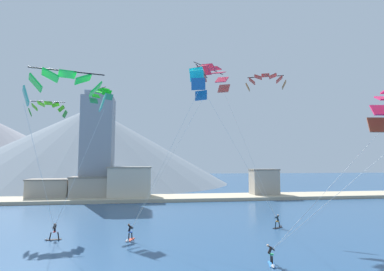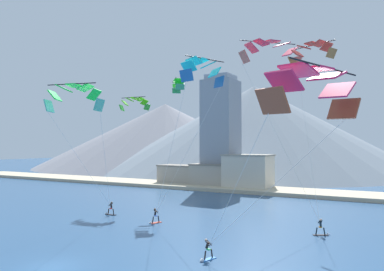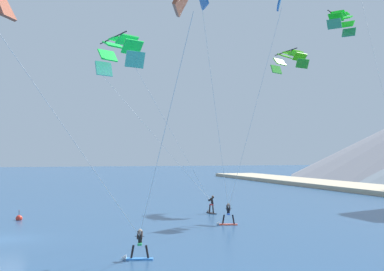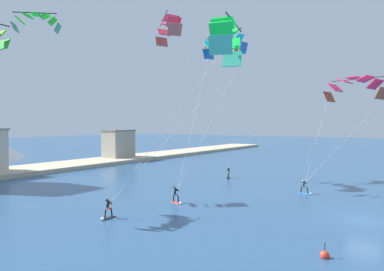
{
  "view_description": "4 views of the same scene",
  "coord_description": "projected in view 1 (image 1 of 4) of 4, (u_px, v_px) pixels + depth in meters",
  "views": [
    {
      "loc": [
        -0.74,
        -16.36,
        8.23
      ],
      "look_at": [
        3.58,
        12.88,
        10.88
      ],
      "focal_mm": 28.0,
      "sensor_mm": 36.0,
      "label": 1
    },
    {
      "loc": [
        22.89,
        -19.35,
        9.1
      ],
      "look_at": [
        0.87,
        19.53,
        10.27
      ],
      "focal_mm": 35.0,
      "sensor_mm": 36.0,
      "label": 2
    },
    {
      "loc": [
        37.76,
        1.86,
        5.7
      ],
      "look_at": [
        1.88,
        12.49,
        6.96
      ],
      "focal_mm": 50.0,
      "sensor_mm": 36.0,
      "label": 3
    },
    {
      "loc": [
        -32.86,
        -4.34,
        7.87
      ],
      "look_at": [
        -1.18,
        15.72,
        6.71
      ],
      "focal_mm": 35.0,
      "sensor_mm": 36.0,
      "label": 4
    }
  ],
  "objects": [
    {
      "name": "kitesurfer_near_lead",
      "position": [
        272.0,
        259.0,
        23.93
      ],
      "size": [
        0.85,
        1.78,
        1.68
      ],
      "color": "#337FDB",
      "rests_on": "ground"
    },
    {
      "name": "parafoil_kite_distant_high_outer",
      "position": [
        101.0,
        94.0,
        46.34
      ],
      "size": [
        4.12,
        4.62,
        1.92
      ],
      "color": "#349465"
    },
    {
      "name": "shore_building_harbour_front",
      "position": [
        49.0,
        189.0,
        65.34
      ],
      "size": [
        8.9,
        5.34,
        4.6
      ],
      "color": "#A89E8E",
      "rests_on": "ground"
    },
    {
      "name": "shoreline_strip",
      "position": [
        151.0,
        198.0,
        65.74
      ],
      "size": [
        180.0,
        10.0,
        0.7
      ],
      "primitive_type": "cube",
      "color": "#BCAD8E",
      "rests_on": "ground"
    },
    {
      "name": "parafoil_kite_mid_center",
      "position": [
        198.0,
        81.0,
        32.61
      ],
      "size": [
        8.39,
        5.79,
        16.85
      ],
      "color": "#1E5EA8"
    },
    {
      "name": "highrise_tower",
      "position": [
        98.0,
        146.0,
        69.8
      ],
      "size": [
        7.0,
        7.0,
        24.65
      ],
      "color": "gray",
      "rests_on": "ground"
    },
    {
      "name": "kitesurfer_mid_center",
      "position": [
        129.0,
        235.0,
        31.55
      ],
      "size": [
        0.97,
        1.77,
        1.78
      ],
      "color": "#E54C33",
      "rests_on": "ground"
    },
    {
      "name": "parafoil_kite_distant_mid_solo",
      "position": [
        266.0,
        80.0,
        39.74
      ],
      "size": [
        5.29,
        3.17,
        2.02
      ],
      "color": "#9E5F2E"
    },
    {
      "name": "parafoil_kite_near_trail",
      "position": [
        214.0,
        76.0,
        43.99
      ],
      "size": [
        10.1,
        9.32,
        20.85
      ],
      "color": "#C4594D"
    },
    {
      "name": "shore_building_quay_east",
      "position": [
        92.0,
        188.0,
        65.65
      ],
      "size": [
        9.28,
        5.3,
        5.09
      ],
      "color": "#A89E8E",
      "rests_on": "ground"
    },
    {
      "name": "shore_building_quay_west",
      "position": [
        130.0,
        183.0,
        66.77
      ],
      "size": [
        9.54,
        6.5,
        7.24
      ],
      "color": "beige",
      "rests_on": "ground"
    },
    {
      "name": "parafoil_kite_far_left",
      "position": [
        67.0,
        86.0,
        24.38
      ],
      "size": [
        6.41,
        10.91,
        14.22
      ],
      "color": "#40BAA1"
    },
    {
      "name": "kitesurfer_near_trail",
      "position": [
        278.0,
        224.0,
        37.64
      ],
      "size": [
        1.7,
        1.24,
        1.78
      ],
      "color": "black",
      "rests_on": "ground"
    },
    {
      "name": "parafoil_kite_distant_low_drift",
      "position": [
        48.0,
        108.0,
        42.97
      ],
      "size": [
        5.21,
        2.41,
        2.18
      ],
      "color": "green"
    },
    {
      "name": "kitesurfer_far_left",
      "position": [
        52.0,
        235.0,
        31.79
      ],
      "size": [
        1.77,
        0.6,
        1.79
      ],
      "color": "black",
      "rests_on": "ground"
    },
    {
      "name": "shore_building_promenade_mid",
      "position": [
        264.0,
        183.0,
        71.13
      ],
      "size": [
        6.46,
        4.3,
        6.63
      ],
      "color": "#A89E8E",
      "rests_on": "ground"
    },
    {
      "name": "mountain_peak_west_ridge",
      "position": [
        90.0,
        145.0,
        120.26
      ],
      "size": [
        109.23,
        109.23,
        30.41
      ],
      "color": "gray",
      "rests_on": "ground"
    }
  ]
}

